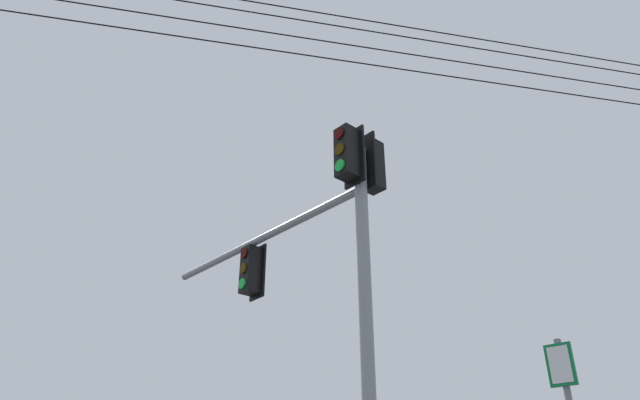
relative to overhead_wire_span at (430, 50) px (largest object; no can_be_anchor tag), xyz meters
The scene contains 2 objects.
signal_mast_assembly 4.61m from the overhead_wire_span, 79.64° to the right, with size 3.14×5.12×6.97m.
overhead_wire_span is the anchor object (origin of this frame).
Camera 1 is at (7.02, 2.57, 1.48)m, focal length 32.15 mm.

